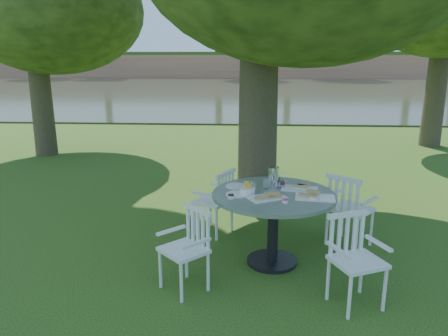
{
  "coord_description": "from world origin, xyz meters",
  "views": [
    {
      "loc": [
        0.33,
        -5.27,
        2.28
      ],
      "look_at": [
        0.0,
        0.2,
        0.85
      ],
      "focal_mm": 35.0,
      "sensor_mm": 36.0,
      "label": 1
    }
  ],
  "objects": [
    {
      "name": "ground",
      "position": [
        0.0,
        0.0,
        0.0
      ],
      "size": [
        140.0,
        140.0,
        0.0
      ],
      "primitive_type": "plane",
      "color": "#1D3D0C",
      "rests_on": "ground"
    },
    {
      "name": "chair_sw",
      "position": [
        -0.24,
        -1.31,
        0.48
      ],
      "size": [
        0.57,
        0.57,
        0.82
      ],
      "rotation": [
        0.0,
        0.0,
        -0.8
      ],
      "color": "white",
      "rests_on": "ground"
    },
    {
      "name": "far_bank",
      "position": [
        0.28,
        41.12,
        7.25
      ],
      "size": [
        100.0,
        18.0,
        15.2
      ],
      "color": "#A66B4D",
      "rests_on": "ground"
    },
    {
      "name": "table",
      "position": [
        0.6,
        -0.74,
        0.66
      ],
      "size": [
        1.34,
        1.34,
        0.82
      ],
      "color": "black",
      "rests_on": "ground"
    },
    {
      "name": "chair_ne",
      "position": [
        1.5,
        -0.28,
        0.53
      ],
      "size": [
        0.63,
        0.62,
        0.91
      ],
      "rotation": [
        0.0,
        0.0,
        -3.87
      ],
      "color": "white",
      "rests_on": "ground"
    },
    {
      "name": "tableware",
      "position": [
        0.6,
        -0.66,
        0.87
      ],
      "size": [
        1.18,
        0.76,
        0.24
      ],
      "color": "white",
      "rests_on": "table"
    },
    {
      "name": "chair_nw",
      "position": [
        -0.06,
        0.03,
        0.5
      ],
      "size": [
        0.56,
        0.57,
        0.85
      ],
      "rotation": [
        0.0,
        0.0,
        -2.07
      ],
      "color": "white",
      "rests_on": "ground"
    },
    {
      "name": "chair_se",
      "position": [
        1.3,
        -1.48,
        0.5
      ],
      "size": [
        0.56,
        0.54,
        0.86
      ],
      "rotation": [
        0.0,
        0.0,
        0.41
      ],
      "color": "white",
      "rests_on": "ground"
    },
    {
      "name": "river",
      "position": [
        0.0,
        23.0,
        0.0
      ],
      "size": [
        100.0,
        28.0,
        0.12
      ],
      "primitive_type": "cube",
      "color": "#2C321E",
      "rests_on": "ground"
    }
  ]
}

